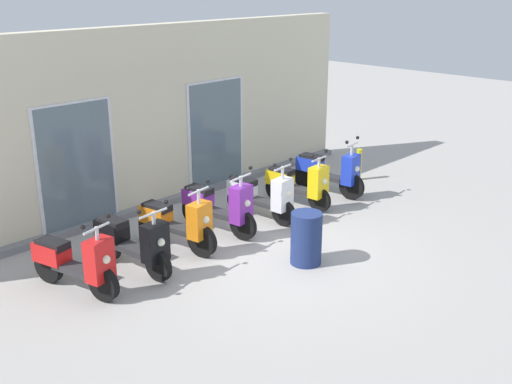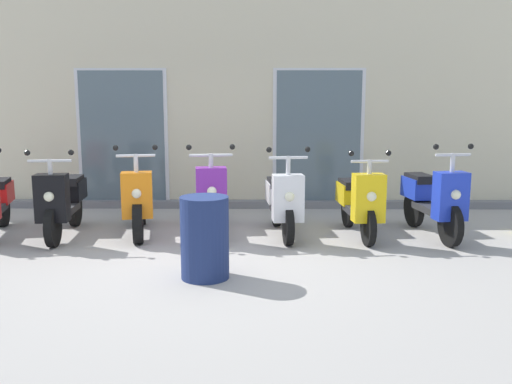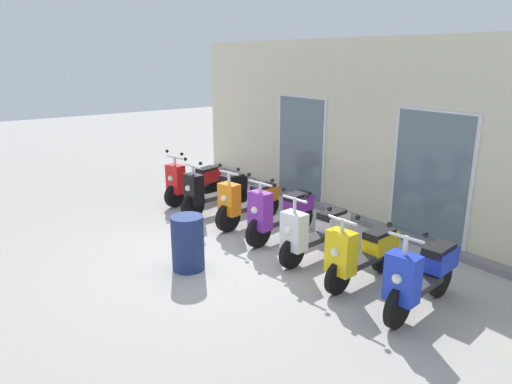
{
  "view_description": "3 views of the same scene",
  "coord_description": "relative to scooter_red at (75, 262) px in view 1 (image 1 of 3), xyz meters",
  "views": [
    {
      "loc": [
        -6.78,
        -6.28,
        4.29
      ],
      "look_at": [
        0.28,
        0.63,
        0.83
      ],
      "focal_mm": 43.39,
      "sensor_mm": 36.0,
      "label": 1
    },
    {
      "loc": [
        0.68,
        -6.07,
        1.81
      ],
      "look_at": [
        0.61,
        0.73,
        0.66
      ],
      "focal_mm": 38.77,
      "sensor_mm": 36.0,
      "label": 2
    },
    {
      "loc": [
        6.09,
        -3.73,
        3.14
      ],
      "look_at": [
        -0.22,
        0.87,
        0.88
      ],
      "focal_mm": 33.35,
      "sensor_mm": 36.0,
      "label": 3
    }
  ],
  "objects": [
    {
      "name": "ground_plane",
      "position": [
        2.9,
        -1.1,
        -0.46
      ],
      "size": [
        40.0,
        40.0,
        0.0
      ],
      "primitive_type": "plane",
      "color": "#A8A39E"
    },
    {
      "name": "trash_bin",
      "position": [
        3.01,
        -1.74,
        -0.04
      ],
      "size": [
        0.49,
        0.49,
        0.84
      ],
      "primitive_type": "cylinder",
      "color": "navy",
      "rests_on": "ground_plane"
    },
    {
      "name": "scooter_purple",
      "position": [
        2.89,
        0.14,
        0.04
      ],
      "size": [
        0.62,
        1.64,
        1.25
      ],
      "color": "black",
      "rests_on": "ground_plane"
    },
    {
      "name": "scooter_blue",
      "position": [
        5.84,
        0.02,
        0.04
      ],
      "size": [
        0.57,
        1.63,
        1.27
      ],
      "color": "black",
      "rests_on": "ground_plane"
    },
    {
      "name": "curb_bollard",
      "position": [
        7.07,
        0.15,
        -0.11
      ],
      "size": [
        0.12,
        0.12,
        0.7
      ],
      "primitive_type": "cylinder",
      "color": "yellow",
      "rests_on": "ground_plane"
    },
    {
      "name": "scooter_yellow",
      "position": [
        4.86,
        0.01,
        0.02
      ],
      "size": [
        0.53,
        1.53,
        1.19
      ],
      "color": "black",
      "rests_on": "ground_plane"
    },
    {
      "name": "scooter_orange",
      "position": [
        1.93,
        0.13,
        -0.0
      ],
      "size": [
        0.63,
        1.61,
        1.24
      ],
      "color": "black",
      "rests_on": "ground_plane"
    },
    {
      "name": "scooter_red",
      "position": [
        0.0,
        0.0,
        0.0
      ],
      "size": [
        0.69,
        1.58,
        1.22
      ],
      "color": "black",
      "rests_on": "ground_plane"
    },
    {
      "name": "scooter_white",
      "position": [
        3.86,
        0.05,
        0.01
      ],
      "size": [
        0.55,
        1.55,
        1.23
      ],
      "color": "black",
      "rests_on": "ground_plane"
    },
    {
      "name": "scooter_black",
      "position": [
        0.96,
        -0.02,
        0.02
      ],
      "size": [
        0.58,
        1.65,
        1.2
      ],
      "color": "black",
      "rests_on": "ground_plane"
    },
    {
      "name": "storefront_facade",
      "position": [
        2.9,
        2.17,
        1.21
      ],
      "size": [
        10.75,
        0.5,
        3.46
      ],
      "color": "beige",
      "rests_on": "ground_plane"
    }
  ]
}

